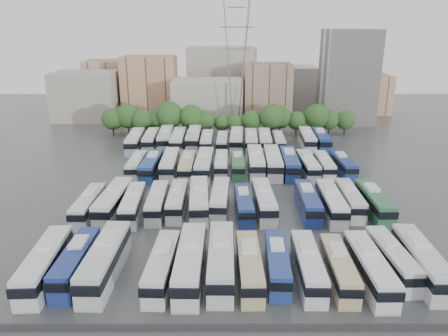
{
  "coord_description": "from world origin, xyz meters",
  "views": [
    {
      "loc": [
        -1.26,
        -67.43,
        27.79
      ],
      "look_at": [
        -1.2,
        6.48,
        3.0
      ],
      "focal_mm": 35.0,
      "sensor_mm": 36.0,
      "label": 1
    }
  ],
  "objects_px": {
    "bus_r2_s2": "(152,165)",
    "bus_r1_s1": "(113,201)",
    "bus_r2_s13": "(343,164)",
    "bus_r3_s4": "(194,138)",
    "bus_r3_s12": "(307,139)",
    "bus_r0_s7": "(250,266)",
    "bus_r0_s10": "(339,268)",
    "bus_r1_s6": "(220,198)",
    "bus_r1_s12": "(350,199)",
    "bus_r1_s4": "(177,200)",
    "bus_r1_s0": "(89,205)",
    "bus_r1_s3": "(157,202)",
    "bus_r1_s8": "(264,200)",
    "bus_r0_s1": "(76,261)",
    "bus_r2_s7": "(238,164)",
    "bus_r0_s11": "(370,268)",
    "bus_r2_s4": "(187,166)",
    "bus_r2_s6": "(221,164)",
    "bus_r0_s9": "(308,265)",
    "bus_r0_s8": "(277,263)",
    "bus_r0_s13": "(421,261)",
    "bus_r2_s3": "(170,164)",
    "bus_r3_s0": "(135,141)",
    "bus_r3_s2": "(166,138)",
    "bus_r0_s2": "(105,260)",
    "bus_r1_s2": "(133,204)",
    "bus_r2_s11": "(308,165)",
    "bus_r1_s13": "(374,202)",
    "apartment_tower": "(348,77)",
    "bus_r3_s9": "(265,140)",
    "bus_r3_s10": "(279,141)",
    "bus_r0_s12": "(392,258)",
    "bus_r3_s13": "(321,139)",
    "bus_r2_s10": "(290,163)",
    "bus_r3_s1": "(151,140)",
    "bus_r3_s6": "(222,142)",
    "bus_r1_s7": "(244,204)",
    "bus_r2_s1": "(137,165)",
    "bus_r3_s5": "(207,141)",
    "bus_r2_s9": "(273,162)",
    "electricity_pylon": "(236,59)",
    "bus_r0_s0": "(45,263)",
    "bus_r1_s10": "(308,201)",
    "bus_r0_s4": "(162,265)",
    "bus_r1_s11": "(331,202)",
    "bus_r2_s8": "(256,162)"
  },
  "relations": [
    {
      "from": "bus_r1_s3",
      "to": "bus_r1_s10",
      "type": "xyz_separation_m",
      "value": [
        22.97,
        -0.08,
        0.07
      ]
    },
    {
      "from": "bus_r2_s6",
      "to": "bus_r3_s4",
      "type": "xyz_separation_m",
      "value": [
        -6.56,
        18.46,
        0.36
      ]
    },
    {
      "from": "bus_r0_s11",
      "to": "bus_r2_s4",
      "type": "height_order",
      "value": "bus_r0_s11"
    },
    {
      "from": "bus_r1_s13",
      "to": "bus_r3_s12",
      "type": "distance_m",
      "value": 37.12
    },
    {
      "from": "bus_r3_s1",
      "to": "bus_r3_s12",
      "type": "bearing_deg",
      "value": -0.94
    },
    {
      "from": "bus_r2_s2",
      "to": "bus_r1_s1",
      "type": "bearing_deg",
      "value": -97.34
    },
    {
      "from": "bus_r1_s6",
      "to": "bus_r3_s12",
      "type": "height_order",
      "value": "bus_r3_s12"
    },
    {
      "from": "bus_r0_s13",
      "to": "bus_r2_s3",
      "type": "bearing_deg",
      "value": 134.36
    },
    {
      "from": "bus_r2_s9",
      "to": "bus_r3_s0",
      "type": "bearing_deg",
      "value": 153.41
    },
    {
      "from": "bus_r3_s1",
      "to": "bus_r3_s12",
      "type": "xyz_separation_m",
      "value": [
        36.3,
        0.11,
        0.08
      ]
    },
    {
      "from": "bus_r3_s12",
      "to": "bus_r1_s8",
      "type": "bearing_deg",
      "value": -107.02
    },
    {
      "from": "bus_r1_s3",
      "to": "bus_r1_s8",
      "type": "height_order",
      "value": "bus_r1_s8"
    },
    {
      "from": "bus_r2_s10",
      "to": "bus_r3_s1",
      "type": "height_order",
      "value": "bus_r2_s10"
    },
    {
      "from": "bus_r0_s12",
      "to": "apartment_tower",
      "type": "bearing_deg",
      "value": 76.01
    },
    {
      "from": "bus_r0_s1",
      "to": "bus_r3_s13",
      "type": "bearing_deg",
      "value": 54.25
    },
    {
      "from": "bus_r0_s9",
      "to": "bus_r2_s2",
      "type": "relative_size",
      "value": 0.96
    },
    {
      "from": "bus_r0_s7",
      "to": "bus_r1_s2",
      "type": "relative_size",
      "value": 1.01
    },
    {
      "from": "bus_r0_s11",
      "to": "bus_r3_s12",
      "type": "distance_m",
      "value": 55.81
    },
    {
      "from": "bus_r2_s8",
      "to": "bus_r2_s9",
      "type": "bearing_deg",
      "value": -5.19
    },
    {
      "from": "bus_r0_s7",
      "to": "bus_r1_s12",
      "type": "height_order",
      "value": "bus_r0_s7"
    },
    {
      "from": "bus_r2_s2",
      "to": "bus_r3_s12",
      "type": "xyz_separation_m",
      "value": [
        33.14,
        19.22,
        0.1
      ]
    },
    {
      "from": "bus_r3_s12",
      "to": "bus_r0_s10",
      "type": "bearing_deg",
      "value": -93.76
    },
    {
      "from": "bus_r0_s0",
      "to": "bus_r0_s9",
      "type": "distance_m",
      "value": 29.63
    },
    {
      "from": "bus_r1_s4",
      "to": "bus_r1_s0",
      "type": "bearing_deg",
      "value": -171.66
    },
    {
      "from": "bus_r1_s4",
      "to": "bus_r3_s5",
      "type": "relative_size",
      "value": 0.97
    },
    {
      "from": "bus_r0_s2",
      "to": "bus_r1_s7",
      "type": "distance_m",
      "value": 23.86
    },
    {
      "from": "bus_r0_s8",
      "to": "bus_r2_s2",
      "type": "height_order",
      "value": "bus_r2_s2"
    },
    {
      "from": "bus_r2_s11",
      "to": "bus_r3_s0",
      "type": "height_order",
      "value": "bus_r3_s0"
    },
    {
      "from": "bus_r0_s2",
      "to": "bus_r1_s2",
      "type": "relative_size",
      "value": 1.17
    },
    {
      "from": "bus_r1_s6",
      "to": "bus_r3_s10",
      "type": "height_order",
      "value": "bus_r1_s6"
    },
    {
      "from": "bus_r0_s7",
      "to": "bus_r0_s10",
      "type": "xyz_separation_m",
      "value": [
        9.98,
        -0.3,
        -0.08
      ]
    },
    {
      "from": "bus_r1_s12",
      "to": "bus_r3_s4",
      "type": "distance_m",
      "value": 44.95
    },
    {
      "from": "bus_r0_s9",
      "to": "bus_r1_s12",
      "type": "relative_size",
      "value": 1.01
    },
    {
      "from": "apartment_tower",
      "to": "bus_r2_s6",
      "type": "xyz_separation_m",
      "value": [
        -35.69,
        -45.26,
        -11.28
      ]
    },
    {
      "from": "bus_r1_s3",
      "to": "bus_r1_s6",
      "type": "height_order",
      "value": "bus_r1_s6"
    },
    {
      "from": "bus_r1_s12",
      "to": "bus_r3_s9",
      "type": "bearing_deg",
      "value": 107.93
    },
    {
      "from": "bus_r2_s11",
      "to": "bus_r2_s7",
      "type": "bearing_deg",
      "value": 174.93
    },
    {
      "from": "bus_r0_s1",
      "to": "bus_r2_s7",
      "type": "bearing_deg",
      "value": 61.94
    },
    {
      "from": "bus_r0_s0",
      "to": "bus_r2_s6",
      "type": "bearing_deg",
      "value": 59.1
    },
    {
      "from": "bus_r1_s0",
      "to": "bus_r1_s12",
      "type": "height_order",
      "value": "bus_r1_s12"
    },
    {
      "from": "bus_r3_s6",
      "to": "bus_r3_s9",
      "type": "bearing_deg",
      "value": 5.21
    },
    {
      "from": "bus_r1_s12",
      "to": "bus_r2_s10",
      "type": "relative_size",
      "value": 0.88
    },
    {
      "from": "electricity_pylon",
      "to": "bus_r1_s7",
      "type": "height_order",
      "value": "electricity_pylon"
    },
    {
      "from": "bus_r2_s1",
      "to": "bus_r2_s11",
      "type": "xyz_separation_m",
      "value": [
        32.81,
        -0.44,
        0.12
      ]
    },
    {
      "from": "bus_r0_s4",
      "to": "bus_r3_s13",
      "type": "relative_size",
      "value": 0.94
    },
    {
      "from": "bus_r0_s0",
      "to": "bus_r1_s11",
      "type": "relative_size",
      "value": 1.05
    },
    {
      "from": "bus_r2_s13",
      "to": "bus_r3_s4",
      "type": "xyz_separation_m",
      "value": [
        -29.94,
        18.74,
        0.34
      ]
    },
    {
      "from": "bus_r3_s0",
      "to": "bus_r3_s2",
      "type": "xyz_separation_m",
      "value": [
        6.69,
        2.19,
        0.06
      ]
    },
    {
      "from": "bus_r1_s6",
      "to": "bus_r3_s2",
      "type": "relative_size",
      "value": 0.87
    },
    {
      "from": "apartment_tower",
      "to": "bus_r0_s11",
      "type": "relative_size",
      "value": 2.1
    }
  ]
}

